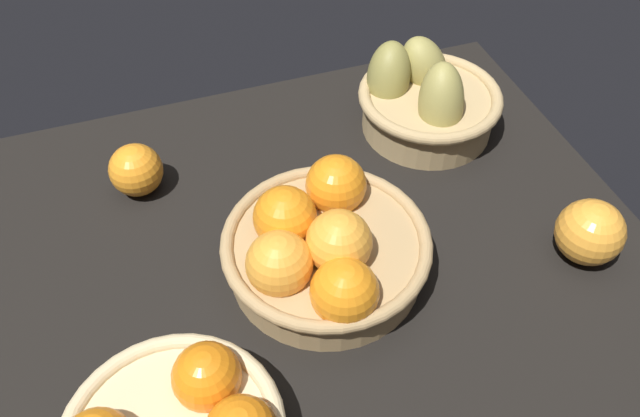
{
  "coord_description": "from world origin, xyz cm",
  "views": [
    {
      "loc": [
        15.95,
        47.02,
        65.7
      ],
      "look_at": [
        -1.33,
        -3.52,
        7.0
      ],
      "focal_mm": 35.26,
      "sensor_mm": 36.0,
      "label": 1
    }
  ],
  "objects_px": {
    "basket_near_left_pears": "(425,100)",
    "basket_center": "(323,247)",
    "loose_orange_back_gap": "(590,232)",
    "loose_orange_front_gap": "(136,170)"
  },
  "relations": [
    {
      "from": "basket_near_left_pears",
      "to": "loose_orange_front_gap",
      "type": "xyz_separation_m",
      "value": [
        0.43,
        -0.0,
        -0.01
      ]
    },
    {
      "from": "basket_near_left_pears",
      "to": "basket_center",
      "type": "distance_m",
      "value": 0.32
    },
    {
      "from": "basket_near_left_pears",
      "to": "basket_center",
      "type": "relative_size",
      "value": 0.85
    },
    {
      "from": "loose_orange_front_gap",
      "to": "loose_orange_back_gap",
      "type": "height_order",
      "value": "loose_orange_back_gap"
    },
    {
      "from": "loose_orange_front_gap",
      "to": "basket_center",
      "type": "bearing_deg",
      "value": 132.02
    },
    {
      "from": "basket_near_left_pears",
      "to": "loose_orange_back_gap",
      "type": "xyz_separation_m",
      "value": [
        -0.08,
        0.29,
        -0.01
      ]
    },
    {
      "from": "basket_near_left_pears",
      "to": "loose_orange_front_gap",
      "type": "distance_m",
      "value": 0.43
    },
    {
      "from": "basket_near_left_pears",
      "to": "loose_orange_back_gap",
      "type": "height_order",
      "value": "basket_near_left_pears"
    },
    {
      "from": "basket_near_left_pears",
      "to": "loose_orange_back_gap",
      "type": "distance_m",
      "value": 0.3
    },
    {
      "from": "basket_near_left_pears",
      "to": "basket_center",
      "type": "height_order",
      "value": "basket_near_left_pears"
    }
  ]
}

